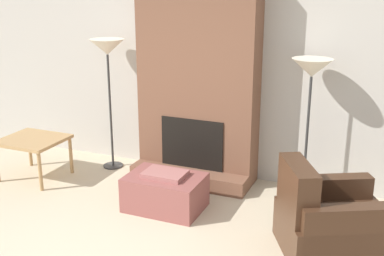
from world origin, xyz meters
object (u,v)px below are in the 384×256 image
(ottoman, at_px, (165,192))
(armchair, at_px, (328,225))
(side_table, at_px, (33,143))
(floor_lamp_right, at_px, (311,75))
(floor_lamp_left, at_px, (107,53))

(ottoman, xyz_separation_m, armchair, (1.76, -0.21, 0.08))
(ottoman, relative_size, side_table, 1.10)
(floor_lamp_right, bearing_deg, floor_lamp_left, 180.00)
(armchair, bearing_deg, floor_lamp_left, 42.91)
(ottoman, xyz_separation_m, side_table, (-1.90, 0.15, 0.26))
(armchair, bearing_deg, floor_lamp_right, -5.99)
(armchair, height_order, floor_lamp_right, floor_lamp_right)
(armchair, distance_m, floor_lamp_left, 3.38)
(armchair, xyz_separation_m, floor_lamp_right, (-0.41, 1.06, 1.17))
(ottoman, bearing_deg, armchair, -6.79)
(floor_lamp_left, bearing_deg, side_table, -135.20)
(ottoman, height_order, floor_lamp_left, floor_lamp_left)
(side_table, height_order, floor_lamp_left, floor_lamp_left)
(ottoman, bearing_deg, floor_lamp_right, 32.20)
(armchair, bearing_deg, ottoman, 55.81)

